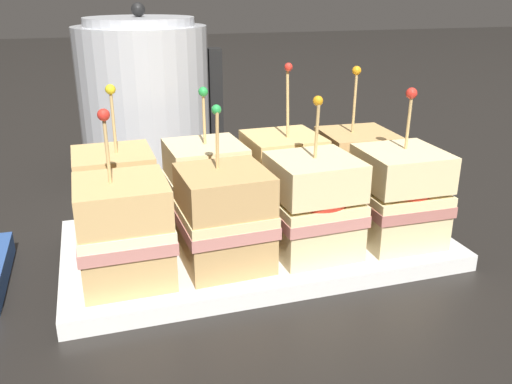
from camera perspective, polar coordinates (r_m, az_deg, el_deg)
ground_plane at (r=0.62m, az=0.00°, el=-6.28°), size 6.00×6.00×0.00m
serving_platter at (r=0.61m, az=0.00°, el=-5.53°), size 0.42×0.22×0.02m
sandwich_front_far_left at (r=0.52m, az=-13.69°, el=-4.01°), size 0.09×0.09×0.17m
sandwich_front_center_left at (r=0.54m, az=-3.34°, el=-2.75°), size 0.09×0.09×0.16m
sandwich_front_center_right at (r=0.56m, az=6.03°, el=-1.46°), size 0.09×0.09×0.17m
sandwich_front_far_right at (r=0.60m, az=14.82°, el=-0.45°), size 0.09×0.09×0.17m
sandwich_back_far_left at (r=0.61m, az=-14.54°, el=-0.30°), size 0.09×0.09×0.17m
sandwich_back_center_left at (r=0.62m, az=-5.29°, el=0.69°), size 0.09×0.09×0.16m
sandwich_back_center_right at (r=0.64m, az=2.82°, el=1.55°), size 0.09×0.09×0.19m
sandwich_back_far_right at (r=0.68m, az=10.42°, el=2.24°), size 0.09×0.09×0.18m
kettle_steel at (r=0.84m, az=-11.57°, el=9.27°), size 0.21×0.19×0.26m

